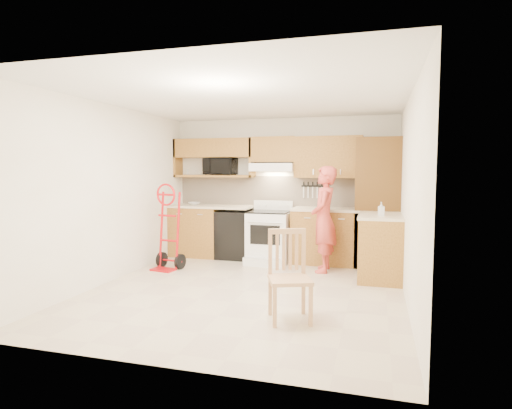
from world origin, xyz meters
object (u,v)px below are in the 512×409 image
at_px(range, 268,232).
at_px(dining_chair, 290,276).
at_px(hand_truck, 167,231).
at_px(microwave, 221,166).
at_px(person, 324,219).

xyz_separation_m(range, dining_chair, (0.91, -2.67, -0.04)).
bearing_deg(hand_truck, microwave, 80.72).
distance_m(microwave, range, 1.54).
bearing_deg(hand_truck, person, 22.32).
distance_m(person, dining_chair, 2.30).
xyz_separation_m(microwave, range, (0.99, -0.34, -1.13)).
bearing_deg(dining_chair, hand_truck, 122.44).
bearing_deg(hand_truck, dining_chair, -26.80).
distance_m(range, dining_chair, 2.82).
height_order(person, hand_truck, person).
bearing_deg(person, dining_chair, -4.92).
relative_size(range, dining_chair, 1.09).
bearing_deg(microwave, hand_truck, -107.93).
xyz_separation_m(microwave, dining_chair, (1.90, -3.01, -1.17)).
height_order(microwave, hand_truck, microwave).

